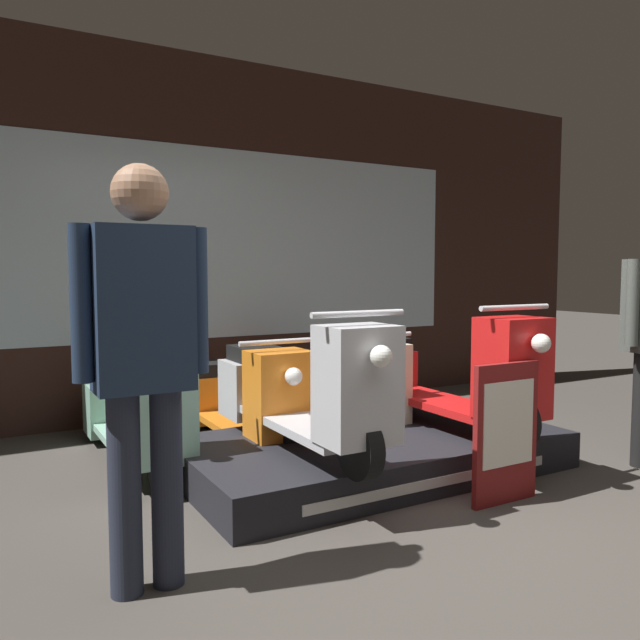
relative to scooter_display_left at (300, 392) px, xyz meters
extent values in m
plane|color=#423D38|center=(0.33, -1.12, -0.58)|extent=(30.00, 30.00, 0.00)
cube|color=#331E19|center=(0.33, 2.14, 1.02)|extent=(8.89, 0.08, 3.20)
cube|color=silver|center=(0.33, 2.10, 0.97)|extent=(4.89, 0.01, 1.70)
cube|color=black|center=(0.55, 0.03, -0.46)|extent=(2.46, 1.27, 0.23)
cube|color=silver|center=(0.55, -0.60, -0.47)|extent=(1.72, 0.01, 0.06)
cylinder|color=black|center=(0.00, -0.66, -0.17)|extent=(0.09, 0.34, 0.34)
cylinder|color=black|center=(0.00, 0.72, -0.17)|extent=(0.09, 0.34, 0.34)
cube|color=#BCBCC1|center=(0.00, 0.03, -0.18)|extent=(0.36, 1.27, 0.05)
cube|color=#BCBCC1|center=(0.00, -0.63, 0.15)|extent=(0.38, 0.30, 0.61)
cube|color=#BCBCC1|center=(0.00, 0.69, -0.09)|extent=(0.40, 0.35, 0.39)
cube|color=black|center=(0.00, 0.69, 0.16)|extent=(0.29, 0.32, 0.10)
cylinder|color=silver|center=(0.00, -0.64, 0.51)|extent=(0.55, 0.03, 0.03)
sphere|color=white|center=(0.00, -0.84, 0.32)|extent=(0.11, 0.11, 0.11)
cylinder|color=black|center=(1.11, -0.66, -0.17)|extent=(0.09, 0.34, 0.34)
cylinder|color=black|center=(1.11, 0.72, -0.17)|extent=(0.09, 0.34, 0.34)
cube|color=red|center=(1.11, 0.03, -0.18)|extent=(0.36, 1.27, 0.05)
cube|color=red|center=(1.11, -0.63, 0.15)|extent=(0.38, 0.30, 0.61)
cube|color=red|center=(1.11, 0.69, -0.09)|extent=(0.40, 0.35, 0.39)
cube|color=black|center=(1.11, 0.69, 0.16)|extent=(0.29, 0.32, 0.10)
cylinder|color=silver|center=(1.11, -0.64, 0.51)|extent=(0.55, 0.03, 0.03)
sphere|color=white|center=(1.11, -0.84, 0.32)|extent=(0.11, 0.11, 0.11)
cylinder|color=black|center=(-0.77, 0.27, -0.41)|extent=(0.09, 0.34, 0.34)
cylinder|color=black|center=(-0.77, 1.64, -0.41)|extent=(0.09, 0.34, 0.34)
cube|color=#8EC6AD|center=(-0.77, 0.95, -0.42)|extent=(0.36, 1.27, 0.05)
cube|color=#8EC6AD|center=(-0.77, 0.29, -0.09)|extent=(0.38, 0.30, 0.61)
cube|color=#8EC6AD|center=(-0.77, 1.62, -0.32)|extent=(0.40, 0.35, 0.39)
cube|color=black|center=(-0.77, 1.61, -0.08)|extent=(0.29, 0.32, 0.10)
cylinder|color=silver|center=(-0.77, 0.28, 0.28)|extent=(0.55, 0.03, 0.03)
sphere|color=white|center=(-0.77, 0.08, 0.08)|extent=(0.11, 0.11, 0.11)
cylinder|color=black|center=(0.00, 0.27, -0.41)|extent=(0.09, 0.34, 0.34)
cylinder|color=black|center=(0.00, 1.64, -0.41)|extent=(0.09, 0.34, 0.34)
cube|color=orange|center=(0.00, 0.95, -0.42)|extent=(0.36, 1.27, 0.05)
cube|color=orange|center=(0.00, 0.29, -0.09)|extent=(0.38, 0.30, 0.61)
cube|color=orange|center=(0.00, 1.62, -0.32)|extent=(0.40, 0.35, 0.39)
cube|color=black|center=(0.00, 1.61, -0.08)|extent=(0.29, 0.32, 0.10)
cylinder|color=silver|center=(0.00, 0.28, 0.28)|extent=(0.55, 0.03, 0.03)
sphere|color=white|center=(0.00, 0.08, 0.08)|extent=(0.11, 0.11, 0.11)
cylinder|color=black|center=(0.77, 0.27, -0.41)|extent=(0.09, 0.34, 0.34)
cylinder|color=black|center=(0.77, 1.64, -0.41)|extent=(0.09, 0.34, 0.34)
cube|color=beige|center=(0.77, 0.95, -0.42)|extent=(0.36, 1.27, 0.05)
cube|color=beige|center=(0.77, 0.29, -0.09)|extent=(0.38, 0.30, 0.61)
cube|color=beige|center=(0.77, 1.62, -0.32)|extent=(0.40, 0.35, 0.39)
cube|color=black|center=(0.77, 1.61, -0.08)|extent=(0.29, 0.32, 0.10)
cylinder|color=silver|center=(0.77, 0.28, 0.28)|extent=(0.55, 0.03, 0.03)
sphere|color=white|center=(0.77, 0.08, 0.08)|extent=(0.11, 0.11, 0.11)
cylinder|color=#232838|center=(-1.20, -0.79, -0.16)|extent=(0.13, 0.13, 0.83)
cylinder|color=#232838|center=(-1.03, -0.79, -0.16)|extent=(0.13, 0.13, 0.83)
cube|color=#1E2D47|center=(-1.12, -0.79, 0.58)|extent=(0.38, 0.21, 0.65)
cylinder|color=#1E2D47|center=(-1.35, -0.79, 0.60)|extent=(0.08, 0.08, 0.60)
cylinder|color=#1E2D47|center=(-0.89, -0.79, 0.60)|extent=(0.08, 0.08, 0.60)
sphere|color=#A87A5B|center=(-1.12, -0.79, 1.03)|extent=(0.22, 0.22, 0.22)
cylinder|color=#474C47|center=(2.00, -0.79, 0.52)|extent=(0.08, 0.08, 0.56)
cube|color=maroon|center=(0.87, -0.81, -0.18)|extent=(0.46, 0.04, 0.79)
cube|color=white|center=(0.87, -0.83, -0.12)|extent=(0.38, 0.01, 0.48)
camera|label=1|loc=(-1.72, -3.28, 0.72)|focal=35.00mm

